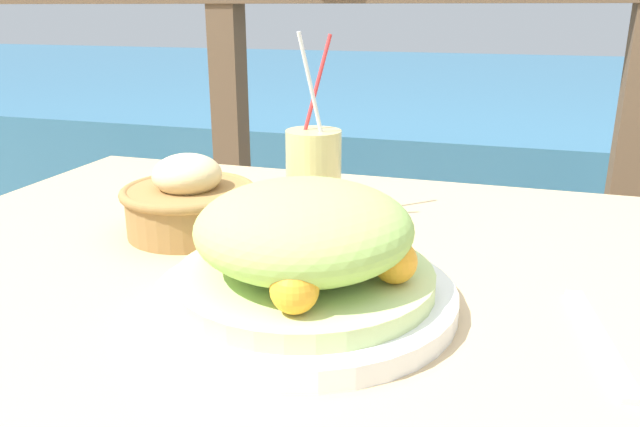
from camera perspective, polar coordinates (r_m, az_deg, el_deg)
The scene contains 7 objects.
patio_table at distance 0.69m, azimuth -3.40°, elevation -13.54°, with size 1.03×0.90×0.71m.
railing_fence at distance 1.43m, azimuth 8.65°, elevation 9.59°, with size 2.80×0.08×1.08m.
sea_backdrop at distance 3.97m, azimuth 14.00°, elevation 7.80°, with size 12.00×4.00×0.59m.
salad_plate at distance 0.58m, azimuth -1.44°, elevation -3.90°, with size 0.29×0.29×0.12m.
drink_glass at distance 0.82m, azimuth -0.59°, elevation 3.52°, with size 0.07×0.08×0.24m.
bread_basket at distance 0.79m, azimuth -11.89°, elevation 1.12°, with size 0.17×0.17×0.10m.
knife at distance 0.59m, azimuth 24.11°, elevation -10.41°, with size 0.04×0.18×0.00m.
Camera 1 is at (0.21, -0.55, 0.99)m, focal length 35.00 mm.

